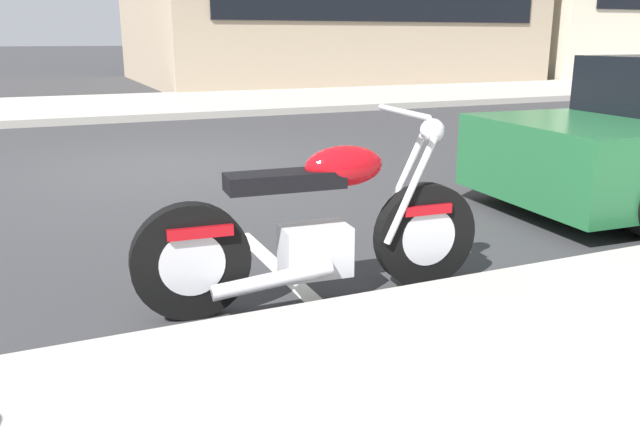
{
  "coord_description": "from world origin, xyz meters",
  "views": [
    {
      "loc": [
        -1.4,
        -7.8,
        1.54
      ],
      "look_at": [
        0.15,
        -4.25,
        0.47
      ],
      "focal_mm": 36.06,
      "sensor_mm": 36.0,
      "label": 1
    }
  ],
  "objects": [
    {
      "name": "parking_stall_stripe",
      "position": [
        0.0,
        -4.09,
        0.0
      ],
      "size": [
        0.12,
        2.2,
        0.01
      ],
      "primitive_type": "cube",
      "color": "silver",
      "rests_on": "ground"
    },
    {
      "name": "sidewalk_far_curb",
      "position": [
        12.0,
        7.19,
        0.07
      ],
      "size": [
        120.0,
        5.0,
        0.14
      ],
      "primitive_type": "cube",
      "color": "#ADA89E",
      "rests_on": "ground"
    },
    {
      "name": "ground_plane",
      "position": [
        0.0,
        0.0,
        0.0
      ],
      "size": [
        260.0,
        260.0,
        0.0
      ],
      "primitive_type": "plane",
      "color": "#333335"
    },
    {
      "name": "parked_motorcycle",
      "position": [
        0.04,
        -4.47,
        0.44
      ],
      "size": [
        2.13,
        0.62,
        1.13
      ],
      "rotation": [
        0.0,
        0.0,
        -0.07
      ],
      "color": "black",
      "rests_on": "ground"
    }
  ]
}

